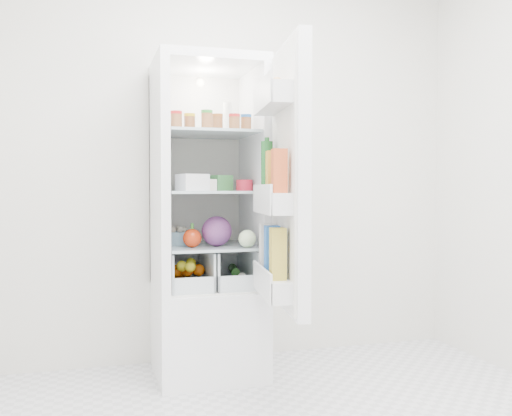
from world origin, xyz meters
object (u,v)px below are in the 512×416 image
object	(u,v)px
red_cabbage	(217,231)
fridge_door	(285,184)
mushroom_bowl	(177,238)
refrigerator	(206,258)

from	to	relation	value
red_cabbage	fridge_door	xyz separation A→B (m)	(0.23, -0.50, 0.26)
red_cabbage	mushroom_bowl	world-z (taller)	red_cabbage
red_cabbage	fridge_door	size ratio (longest dim) A/B	0.13
refrigerator	fridge_door	world-z (taller)	refrigerator
refrigerator	red_cabbage	xyz separation A→B (m)	(0.03, -0.14, 0.17)
red_cabbage	mushroom_bowl	distance (m)	0.26
refrigerator	fridge_door	bearing A→B (deg)	-67.67
refrigerator	mushroom_bowl	bearing A→B (deg)	172.91
refrigerator	red_cabbage	bearing A→B (deg)	-76.99
mushroom_bowl	fridge_door	world-z (taller)	fridge_door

